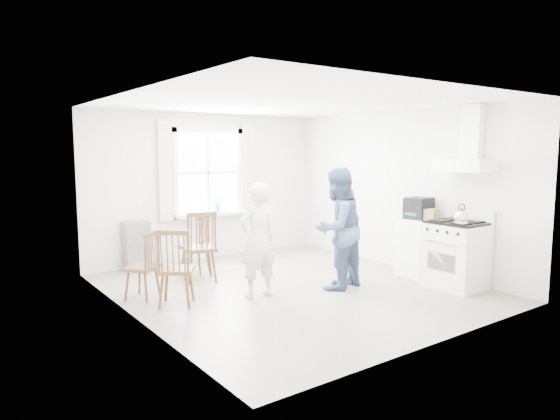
# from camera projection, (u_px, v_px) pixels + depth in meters

# --- Properties ---
(room_shell) EXTENTS (4.62, 5.12, 2.64)m
(room_shell) POSITION_uv_depth(u_px,v_px,m) (291.00, 197.00, 6.95)
(room_shell) COLOR gray
(room_shell) RESTS_ON ground
(window_assembly) EXTENTS (1.88, 0.24, 1.70)m
(window_assembly) POSITION_uv_depth(u_px,v_px,m) (209.00, 178.00, 8.90)
(window_assembly) COLOR white
(window_assembly) RESTS_ON room_shell
(range_hood) EXTENTS (0.45, 0.76, 0.94)m
(range_hood) POSITION_uv_depth(u_px,v_px,m) (467.00, 154.00, 6.99)
(range_hood) COLOR white
(range_hood) RESTS_ON room_shell
(shelf_unit) EXTENTS (0.40, 0.30, 0.80)m
(shelf_unit) POSITION_uv_depth(u_px,v_px,m) (137.00, 246.00, 8.12)
(shelf_unit) COLOR slate
(shelf_unit) RESTS_ON ground
(gas_stove) EXTENTS (0.68, 0.76, 1.12)m
(gas_stove) POSITION_uv_depth(u_px,v_px,m) (456.00, 254.00, 7.07)
(gas_stove) COLOR silver
(gas_stove) RESTS_ON ground
(kettle) EXTENTS (0.21, 0.21, 0.29)m
(kettle) POSITION_uv_depth(u_px,v_px,m) (461.00, 217.00, 6.74)
(kettle) COLOR silver
(kettle) RESTS_ON gas_stove
(low_cabinet) EXTENTS (0.50, 0.55, 0.90)m
(low_cabinet) POSITION_uv_depth(u_px,v_px,m) (419.00, 248.00, 7.68)
(low_cabinet) COLOR white
(low_cabinet) RESTS_ON ground
(stereo_stack) EXTENTS (0.41, 0.37, 0.33)m
(stereo_stack) POSITION_uv_depth(u_px,v_px,m) (419.00, 208.00, 7.64)
(stereo_stack) COLOR black
(stereo_stack) RESTS_ON low_cabinet
(cardboard_box) EXTENTS (0.32, 0.27, 0.17)m
(cardboard_box) POSITION_uv_depth(u_px,v_px,m) (430.00, 214.00, 7.52)
(cardboard_box) COLOR #A0824D
(cardboard_box) RESTS_ON low_cabinet
(windsor_chair_a) EXTENTS (0.55, 0.55, 0.95)m
(windsor_chair_a) POSITION_uv_depth(u_px,v_px,m) (201.00, 237.00, 7.90)
(windsor_chair_a) COLOR #452916
(windsor_chair_a) RESTS_ON ground
(windsor_chair_b) EXTENTS (0.58, 0.58, 1.00)m
(windsor_chair_b) POSITION_uv_depth(u_px,v_px,m) (174.00, 260.00, 6.14)
(windsor_chair_b) COLOR #452916
(windsor_chair_b) RESTS_ON ground
(windsor_chair_c) EXTENTS (0.53, 0.53, 0.91)m
(windsor_chair_c) POSITION_uv_depth(u_px,v_px,m) (148.00, 258.00, 6.50)
(windsor_chair_c) COLOR #452916
(windsor_chair_c) RESTS_ON ground
(person_left) EXTENTS (0.57, 0.57, 1.53)m
(person_left) POSITION_uv_depth(u_px,v_px,m) (257.00, 240.00, 6.58)
(person_left) COLOR silver
(person_left) RESTS_ON ground
(person_mid) EXTENTS (0.97, 0.97, 1.71)m
(person_mid) POSITION_uv_depth(u_px,v_px,m) (337.00, 229.00, 7.00)
(person_mid) COLOR #405478
(person_mid) RESTS_ON ground
(person_right) EXTENTS (1.10, 1.10, 1.44)m
(person_right) POSITION_uv_depth(u_px,v_px,m) (346.00, 237.00, 7.13)
(person_right) COLOR navy
(person_right) RESTS_ON ground
(potted_plant) EXTENTS (0.19, 0.19, 0.29)m
(potted_plant) POSITION_uv_depth(u_px,v_px,m) (218.00, 204.00, 8.96)
(potted_plant) COLOR #306C38
(potted_plant) RESTS_ON window_assembly
(windsor_chair_d) EXTENTS (0.56, 0.55, 1.07)m
(windsor_chair_d) POSITION_uv_depth(u_px,v_px,m) (201.00, 239.00, 7.32)
(windsor_chair_d) COLOR #452916
(windsor_chair_d) RESTS_ON ground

